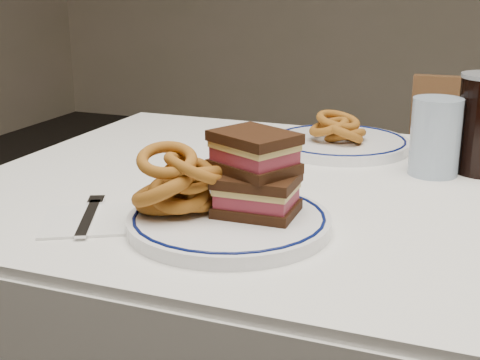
% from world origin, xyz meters
% --- Properties ---
extents(dining_table, '(1.27, 0.87, 0.75)m').
position_xyz_m(dining_table, '(0.00, 0.00, 0.64)').
color(dining_table, white).
rests_on(dining_table, floor).
extents(main_plate, '(0.28, 0.28, 0.02)m').
position_xyz_m(main_plate, '(-0.13, -0.22, 0.76)').
color(main_plate, white).
rests_on(main_plate, dining_table).
extents(reuben_sandwich, '(0.13, 0.12, 0.11)m').
position_xyz_m(reuben_sandwich, '(-0.10, -0.19, 0.82)').
color(reuben_sandwich, black).
rests_on(reuben_sandwich, main_plate).
extents(onion_rings_main, '(0.13, 0.13, 0.10)m').
position_xyz_m(onion_rings_main, '(-0.20, -0.23, 0.81)').
color(onion_rings_main, '#6B320E').
rests_on(onion_rings_main, main_plate).
extents(ketchup_ramekin, '(0.05, 0.05, 0.03)m').
position_xyz_m(ketchup_ramekin, '(-0.18, -0.12, 0.79)').
color(ketchup_ramekin, silver).
rests_on(ketchup_ramekin, main_plate).
extents(water_glass, '(0.08, 0.08, 0.13)m').
position_xyz_m(water_glass, '(0.10, 0.14, 0.82)').
color(water_glass, '#A3B8D3').
rests_on(water_glass, dining_table).
extents(far_plate, '(0.27, 0.27, 0.02)m').
position_xyz_m(far_plate, '(-0.09, 0.26, 0.76)').
color(far_plate, white).
rests_on(far_plate, dining_table).
extents(onion_rings_far, '(0.12, 0.11, 0.08)m').
position_xyz_m(onion_rings_far, '(-0.09, 0.25, 0.79)').
color(onion_rings_far, '#6B320E').
rests_on(onion_rings_far, far_plate).
extents(napkin_fork, '(0.17, 0.17, 0.01)m').
position_xyz_m(napkin_fork, '(-0.32, -0.26, 0.75)').
color(napkin_fork, white).
rests_on(napkin_fork, dining_table).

